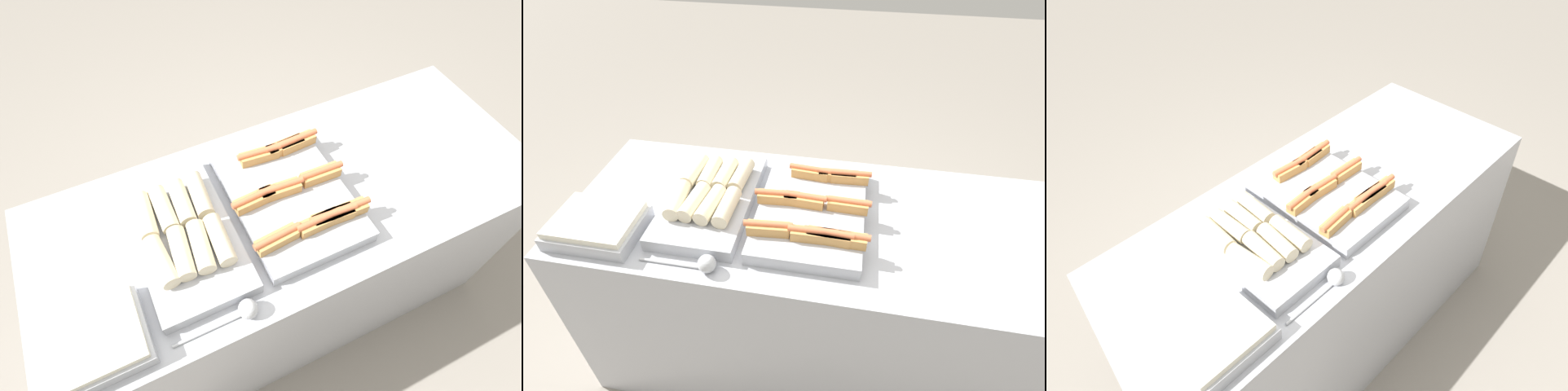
% 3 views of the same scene
% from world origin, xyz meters
% --- Properties ---
extents(ground_plane, '(12.00, 12.00, 0.00)m').
position_xyz_m(ground_plane, '(0.00, 0.00, 0.00)').
color(ground_plane, gray).
extents(counter, '(1.82, 0.73, 0.89)m').
position_xyz_m(counter, '(0.00, 0.00, 0.44)').
color(counter, '#A8AAB2').
rests_on(counter, ground_plane).
extents(tray_hotdogs, '(0.41, 0.54, 0.10)m').
position_xyz_m(tray_hotdogs, '(-0.02, -0.00, 0.92)').
color(tray_hotdogs, '#A8AAB2').
rests_on(tray_hotdogs, counter).
extents(tray_wraps, '(0.30, 0.54, 0.11)m').
position_xyz_m(tray_wraps, '(-0.39, -0.00, 0.93)').
color(tray_wraps, '#A8AAB2').
rests_on(tray_wraps, counter).
extents(tray_side_front, '(0.30, 0.23, 0.07)m').
position_xyz_m(tray_side_front, '(-0.73, -0.22, 0.92)').
color(tray_side_front, '#A8AAB2').
rests_on(tray_side_front, counter).
extents(serving_spoon_near, '(0.26, 0.06, 0.06)m').
position_xyz_m(serving_spoon_near, '(-0.32, -0.31, 0.91)').
color(serving_spoon_near, '#B2B5BA').
rests_on(serving_spoon_near, counter).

